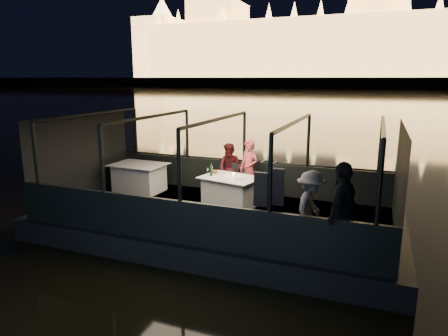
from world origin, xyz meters
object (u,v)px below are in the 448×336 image
at_px(coat_stand, 268,201).
at_px(passenger_dark, 342,217).
at_px(person_man_maroon, 230,168).
at_px(chair_port_right, 246,183).
at_px(person_woman_coral, 249,171).
at_px(chair_port_left, 233,180).
at_px(dining_table_central, 230,191).
at_px(passenger_stripe, 310,205).
at_px(wine_bottle, 211,170).
at_px(dining_table_aft, 139,178).

distance_m(coat_stand, passenger_dark, 1.44).
bearing_deg(coat_stand, person_man_maroon, 121.93).
distance_m(chair_port_right, person_woman_coral, 0.36).
xyz_separation_m(chair_port_left, chair_port_right, (0.43, -0.16, 0.00)).
bearing_deg(dining_table_central, passenger_stripe, -38.12).
relative_size(chair_port_left, chair_port_right, 1.11).
height_order(person_woman_coral, person_man_maroon, person_woman_coral).
height_order(chair_port_right, person_man_maroon, person_man_maroon).
xyz_separation_m(coat_stand, passenger_dark, (1.42, -0.24, -0.05)).
relative_size(chair_port_left, passenger_dark, 0.48).
bearing_deg(passenger_stripe, dining_table_central, 58.06).
bearing_deg(dining_table_central, person_man_maroon, 110.89).
xyz_separation_m(person_man_maroon, passenger_stripe, (2.71, -2.83, 0.10)).
bearing_deg(chair_port_left, coat_stand, -59.88).
bearing_deg(wine_bottle, coat_stand, -44.78).
bearing_deg(wine_bottle, dining_table_aft, 171.09).
bearing_deg(person_woman_coral, dining_table_central, -80.70).
height_order(dining_table_central, person_man_maroon, person_man_maroon).
distance_m(dining_table_aft, passenger_dark, 6.48).
distance_m(coat_stand, person_man_maroon, 3.63).
bearing_deg(dining_table_central, person_woman_coral, 76.07).
distance_m(coat_stand, wine_bottle, 2.87).
distance_m(chair_port_left, wine_bottle, 1.04).
height_order(person_man_maroon, wine_bottle, person_man_maroon).
height_order(passenger_stripe, wine_bottle, passenger_stripe).
bearing_deg(person_woman_coral, person_man_maroon, -168.78).
distance_m(dining_table_aft, chair_port_left, 2.77).
height_order(passenger_dark, wine_bottle, passenger_dark).
bearing_deg(chair_port_right, dining_table_aft, 176.62).
bearing_deg(dining_table_aft, wine_bottle, -8.91).
bearing_deg(chair_port_right, coat_stand, -73.94).
distance_m(dining_table_central, dining_table_aft, 2.97).
relative_size(coat_stand, person_woman_coral, 1.07).
bearing_deg(passenger_stripe, chair_port_right, 46.37).
height_order(dining_table_aft, chair_port_left, chair_port_left).
bearing_deg(wine_bottle, passenger_dark, -33.22).
relative_size(chair_port_left, passenger_stripe, 0.59).
height_order(chair_port_right, wine_bottle, wine_bottle).
bearing_deg(coat_stand, dining_table_central, 126.53).
height_order(passenger_stripe, passenger_dark, passenger_dark).
height_order(dining_table_central, wine_bottle, wine_bottle).
height_order(chair_port_left, coat_stand, coat_stand).
distance_m(chair_port_right, passenger_stripe, 3.31).
height_order(dining_table_aft, coat_stand, coat_stand).
xyz_separation_m(person_woman_coral, passenger_dark, (2.73, -3.19, 0.10)).
bearing_deg(coat_stand, person_woman_coral, 114.03).
bearing_deg(chair_port_left, person_woman_coral, 3.26).
relative_size(chair_port_left, coat_stand, 0.52).
xyz_separation_m(dining_table_aft, passenger_stripe, (5.28, -2.16, 0.47)).
distance_m(person_woman_coral, wine_bottle, 1.19).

